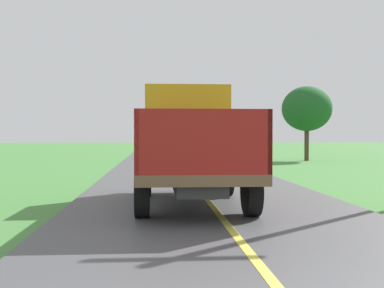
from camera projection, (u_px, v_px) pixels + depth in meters
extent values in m
cube|color=#2D2D30|center=(191.00, 178.00, 11.17)|extent=(0.90, 5.51, 0.24)
cube|color=brown|center=(191.00, 169.00, 11.16)|extent=(2.30, 5.80, 0.20)
cube|color=gold|center=(186.00, 124.00, 13.09)|extent=(2.10, 1.90, 1.90)
cube|color=black|center=(184.00, 113.00, 14.03)|extent=(1.78, 0.02, 0.76)
cube|color=maroon|center=(140.00, 141.00, 10.10)|extent=(0.08, 3.85, 1.10)
cube|color=maroon|center=(249.00, 141.00, 10.26)|extent=(0.08, 3.85, 1.10)
cube|color=maroon|center=(204.00, 142.00, 8.30)|extent=(2.30, 0.08, 1.10)
cube|color=maroon|center=(189.00, 140.00, 12.06)|extent=(2.30, 0.08, 1.10)
cylinder|color=black|center=(146.00, 176.00, 12.88)|extent=(0.28, 1.00, 1.00)
cylinder|color=black|center=(227.00, 176.00, 13.04)|extent=(0.28, 1.00, 1.00)
cylinder|color=black|center=(142.00, 191.00, 9.50)|extent=(0.28, 1.00, 1.00)
cylinder|color=black|center=(251.00, 190.00, 9.65)|extent=(0.28, 1.00, 1.00)
ellipsoid|color=#68B42F|center=(156.00, 129.00, 10.10)|extent=(0.56, 0.68, 0.43)
ellipsoid|color=#6ABA33|center=(207.00, 141.00, 11.74)|extent=(0.50, 0.51, 0.41)
ellipsoid|color=#7FB12F|center=(207.00, 127.00, 8.91)|extent=(0.52, 0.49, 0.45)
ellipsoid|color=#7BBE29|center=(227.00, 160.00, 8.97)|extent=(0.50, 0.54, 0.38)
ellipsoid|color=#6EBD28|center=(157.00, 157.00, 11.55)|extent=(0.44, 0.46, 0.39)
ellipsoid|color=#71B233|center=(214.00, 162.00, 9.86)|extent=(0.51, 0.59, 0.36)
ellipsoid|color=#76B527|center=(219.00, 144.00, 9.84)|extent=(0.52, 0.63, 0.51)
cylinder|color=#4C3823|center=(307.00, 145.00, 31.45)|extent=(0.28, 0.28, 2.03)
ellipsoid|color=#1E5623|center=(307.00, 109.00, 31.41)|extent=(3.13, 3.13, 2.81)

